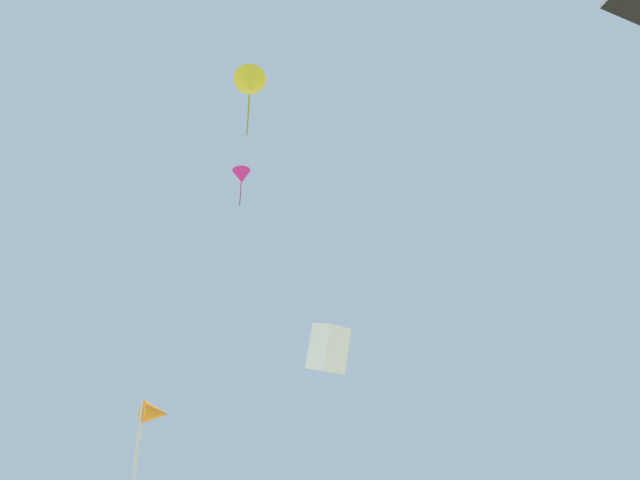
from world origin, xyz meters
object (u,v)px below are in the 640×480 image
Objects in this scene: distant_kite_yellow_low_left at (250,85)px; distant_kite_magenta_mid_left at (242,176)px; distant_kite_white_high_right at (328,348)px; marker_flag at (151,427)px.

distant_kite_magenta_mid_left is at bearing 65.40° from distant_kite_yellow_low_left.
distant_kite_magenta_mid_left is at bearing 79.28° from distant_kite_white_high_right.
distant_kite_magenta_mid_left is 9.34m from distant_kite_yellow_low_left.
distant_kite_magenta_mid_left is 0.89× the size of marker_flag.
distant_kite_magenta_mid_left is 1.45× the size of distant_kite_white_high_right.
distant_kite_yellow_low_left reaches higher than distant_kite_white_high_right.
distant_kite_yellow_low_left is 1.15× the size of marker_flag.
marker_flag is at bearing -117.76° from distant_kite_magenta_mid_left.
distant_kite_yellow_low_left is at bearing 58.12° from marker_flag.
distant_kite_yellow_low_left is at bearing -114.60° from distant_kite_magenta_mid_left.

